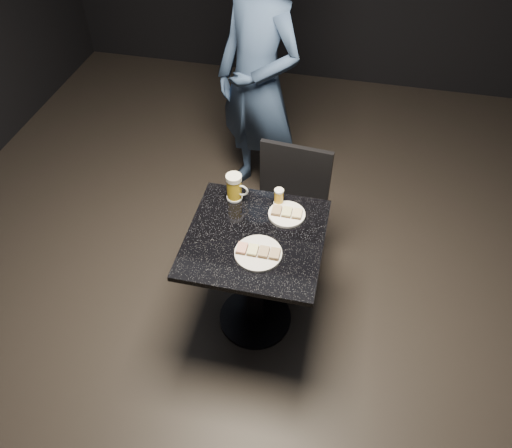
{
  "coord_description": "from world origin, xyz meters",
  "views": [
    {
      "loc": [
        0.38,
        -1.69,
        2.62
      ],
      "look_at": [
        0.0,
        0.02,
        0.82
      ],
      "focal_mm": 35.0,
      "sensor_mm": 36.0,
      "label": 1
    }
  ],
  "objects_px": {
    "patron": "(258,84)",
    "chair": "(288,209)",
    "plate_large": "(258,253)",
    "beer_mug": "(235,187)",
    "plate_small": "(287,214)",
    "beer_tumbler": "(279,197)",
    "table": "(255,266)"
  },
  "relations": [
    {
      "from": "beer_tumbler",
      "to": "patron",
      "type": "bearing_deg",
      "value": 109.16
    },
    {
      "from": "plate_small",
      "to": "table",
      "type": "bearing_deg",
      "value": -125.05
    },
    {
      "from": "chair",
      "to": "patron",
      "type": "bearing_deg",
      "value": 116.45
    },
    {
      "from": "table",
      "to": "chair",
      "type": "distance_m",
      "value": 0.5
    },
    {
      "from": "plate_large",
      "to": "chair",
      "type": "distance_m",
      "value": 0.65
    },
    {
      "from": "beer_mug",
      "to": "chair",
      "type": "bearing_deg",
      "value": 40.49
    },
    {
      "from": "patron",
      "to": "chair",
      "type": "relative_size",
      "value": 2.09
    },
    {
      "from": "plate_large",
      "to": "plate_small",
      "type": "bearing_deg",
      "value": 73.48
    },
    {
      "from": "beer_mug",
      "to": "chair",
      "type": "xyz_separation_m",
      "value": [
        0.27,
        0.23,
        -0.33
      ]
    },
    {
      "from": "beer_tumbler",
      "to": "chair",
      "type": "relative_size",
      "value": 0.11
    },
    {
      "from": "plate_large",
      "to": "beer_mug",
      "type": "xyz_separation_m",
      "value": [
        -0.21,
        0.37,
        0.07
      ]
    },
    {
      "from": "beer_mug",
      "to": "table",
      "type": "bearing_deg",
      "value": -56.18
    },
    {
      "from": "patron",
      "to": "beer_mug",
      "type": "height_order",
      "value": "patron"
    },
    {
      "from": "patron",
      "to": "beer_mug",
      "type": "bearing_deg",
      "value": -53.74
    },
    {
      "from": "beer_tumbler",
      "to": "beer_mug",
      "type": "bearing_deg",
      "value": -177.55
    },
    {
      "from": "patron",
      "to": "beer_tumbler",
      "type": "bearing_deg",
      "value": -39.06
    },
    {
      "from": "patron",
      "to": "beer_tumbler",
      "type": "distance_m",
      "value": 0.97
    },
    {
      "from": "plate_small",
      "to": "beer_mug",
      "type": "relative_size",
      "value": 1.25
    },
    {
      "from": "beer_tumbler",
      "to": "plate_small",
      "type": "bearing_deg",
      "value": -53.77
    },
    {
      "from": "beer_tumbler",
      "to": "chair",
      "type": "distance_m",
      "value": 0.37
    },
    {
      "from": "plate_small",
      "to": "patron",
      "type": "height_order",
      "value": "patron"
    },
    {
      "from": "plate_small",
      "to": "chair",
      "type": "xyz_separation_m",
      "value": [
        -0.03,
        0.3,
        -0.25
      ]
    },
    {
      "from": "table",
      "to": "beer_tumbler",
      "type": "bearing_deg",
      "value": 75.14
    },
    {
      "from": "beer_tumbler",
      "to": "plate_large",
      "type": "bearing_deg",
      "value": -94.42
    },
    {
      "from": "patron",
      "to": "chair",
      "type": "distance_m",
      "value": 0.87
    },
    {
      "from": "plate_large",
      "to": "beer_mug",
      "type": "relative_size",
      "value": 1.5
    },
    {
      "from": "beer_mug",
      "to": "chair",
      "type": "height_order",
      "value": "beer_mug"
    },
    {
      "from": "plate_large",
      "to": "beer_mug",
      "type": "bearing_deg",
      "value": 119.91
    },
    {
      "from": "plate_small",
      "to": "beer_tumbler",
      "type": "bearing_deg",
      "value": 126.23
    },
    {
      "from": "plate_large",
      "to": "beer_tumbler",
      "type": "xyz_separation_m",
      "value": [
        0.03,
        0.38,
        0.04
      ]
    },
    {
      "from": "plate_small",
      "to": "beer_mug",
      "type": "bearing_deg",
      "value": 166.82
    },
    {
      "from": "table",
      "to": "plate_large",
      "type": "bearing_deg",
      "value": -70.07
    }
  ]
}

